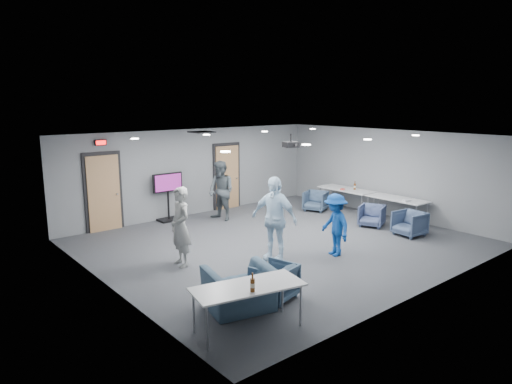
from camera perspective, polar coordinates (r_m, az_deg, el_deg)
floor at (r=11.74m, az=3.09°, el=-6.30°), size 9.00×9.00×0.00m
ceiling at (r=11.23m, az=3.24°, el=6.96°), size 9.00×9.00×0.00m
wall_back at (r=14.55m, az=-7.61°, el=2.51°), size 9.00×0.02×2.70m
wall_front at (r=8.98m, az=20.82°, el=-3.62°), size 9.00×0.02×2.70m
wall_left at (r=9.05m, az=-18.29°, el=-3.34°), size 0.02×8.00×2.70m
wall_right at (r=14.80m, az=16.07°, el=2.32°), size 0.02×8.00×2.70m
door_left at (r=13.24m, az=-18.51°, el=-0.09°), size 1.06×0.17×2.24m
door_right at (r=15.22m, az=-3.66°, el=1.90°), size 1.06×0.17×2.24m
exit_sign at (r=13.03m, az=-18.86°, el=5.87°), size 0.32×0.08×0.16m
hvac_diffuser at (r=13.13m, az=-6.80°, el=7.46°), size 0.60×0.60×0.03m
downlights at (r=11.23m, az=3.24°, el=6.88°), size 6.18×3.78×0.02m
person_a at (r=10.02m, az=-9.42°, el=-4.32°), size 0.48×0.67×1.75m
person_b at (r=13.72m, az=-4.38°, el=0.14°), size 0.80×0.96×1.80m
person_c at (r=10.23m, az=2.26°, el=-3.35°), size 0.79×1.22×1.92m
person_d at (r=10.74m, az=9.87°, el=-4.07°), size 0.78×1.06×1.46m
chair_right_a at (r=15.10m, az=7.45°, el=-1.11°), size 0.94×0.93×0.65m
chair_right_b at (r=13.54m, az=14.28°, el=-2.88°), size 0.89×0.88×0.62m
chair_right_c at (r=12.88m, az=18.63°, el=-3.76°), size 0.80×0.78×0.66m
chair_front_a at (r=8.45m, az=2.28°, el=-11.08°), size 0.86×0.87×0.66m
chair_front_b at (r=8.01m, az=-1.94°, el=-12.07°), size 1.34×1.23×0.74m
table_right_a at (r=15.20m, az=11.24°, el=0.23°), size 0.79×1.89×0.73m
table_right_b at (r=14.11m, az=17.22°, el=-0.92°), size 0.75×1.79×0.73m
table_front_left at (r=7.24m, az=-1.02°, el=-11.98°), size 1.87×1.09×0.73m
bottle_front at (r=6.98m, az=-0.44°, el=-11.51°), size 0.08×0.08×0.30m
bottle_right at (r=15.09m, az=12.24°, el=0.68°), size 0.07×0.07×0.28m
snack_box at (r=15.01m, az=10.77°, el=0.35°), size 0.19×0.15×0.04m
wrapper at (r=13.75m, az=18.35°, el=-1.00°), size 0.25×0.21×0.05m
tv_stand at (r=13.87m, az=-10.93°, el=-0.24°), size 0.95×0.45×1.45m
projector at (r=12.35m, az=4.40°, el=5.95°), size 0.45×0.41×0.36m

